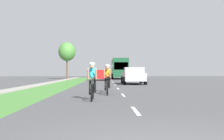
{
  "coord_description": "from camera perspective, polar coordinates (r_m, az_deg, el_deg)",
  "views": [
    {
      "loc": [
        -0.92,
        -3.73,
        1.16
      ],
      "look_at": [
        -0.28,
        21.4,
        1.38
      ],
      "focal_mm": 43.26,
      "sensor_mm": 36.0,
      "label": 1
    }
  ],
  "objects": [
    {
      "name": "ground_plane",
      "position": [
        23.77,
        0.76,
        -3.3
      ],
      "size": [
        120.0,
        120.0,
        0.0
      ],
      "primitive_type": "plane",
      "color": "#4C4C4F"
    },
    {
      "name": "grass_verge",
      "position": [
        24.1,
        -11.09,
        -3.25
      ],
      "size": [
        2.8,
        70.0,
        0.01
      ],
      "primitive_type": "cube",
      "color": "#478438",
      "rests_on": "ground_plane"
    },
    {
      "name": "sidewalk_concrete",
      "position": [
        24.51,
        -15.74,
        -3.19
      ],
      "size": [
        1.22,
        70.0,
        0.1
      ],
      "primitive_type": "cube",
      "color": "#9E998E",
      "rests_on": "ground_plane"
    },
    {
      "name": "lane_markings_center",
      "position": [
        27.77,
        0.44,
        -2.89
      ],
      "size": [
        0.12,
        52.2,
        0.01
      ],
      "color": "white",
      "rests_on": "ground_plane"
    },
    {
      "name": "cyclist_lead",
      "position": [
        11.24,
        -4.18,
        -2.28
      ],
      "size": [
        0.42,
        1.72,
        1.58
      ],
      "color": "black",
      "rests_on": "ground_plane"
    },
    {
      "name": "cyclist_trailing",
      "position": [
        14.02,
        -0.98,
        -1.93
      ],
      "size": [
        0.42,
        1.72,
        1.58
      ],
      "color": "black",
      "rests_on": "ground_plane"
    },
    {
      "name": "cyclist_distant",
      "position": [
        15.9,
        -1.03,
        -1.76
      ],
      "size": [
        0.42,
        1.72,
        1.58
      ],
      "color": "black",
      "rests_on": "ground_plane"
    },
    {
      "name": "pickup_silver",
      "position": [
        26.63,
        4.53,
        -1.22
      ],
      "size": [
        2.22,
        5.1,
        1.64
      ],
      "color": "#A5A8AD",
      "rests_on": "ground_plane"
    },
    {
      "name": "sedan_red",
      "position": [
        39.56,
        -2.31,
        -1.07
      ],
      "size": [
        1.98,
        4.3,
        1.52
      ],
      "color": "red",
      "rests_on": "ground_plane"
    },
    {
      "name": "bus_dark_green",
      "position": [
        48.34,
        1.53,
        0.47
      ],
      "size": [
        2.78,
        11.6,
        3.48
      ],
      "color": "#194C2D",
      "rests_on": "ground_plane"
    },
    {
      "name": "street_tree_far",
      "position": [
        47.38,
        -9.49,
        3.83
      ],
      "size": [
        2.96,
        2.96,
        6.38
      ],
      "color": "brown",
      "rests_on": "ground_plane"
    }
  ]
}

